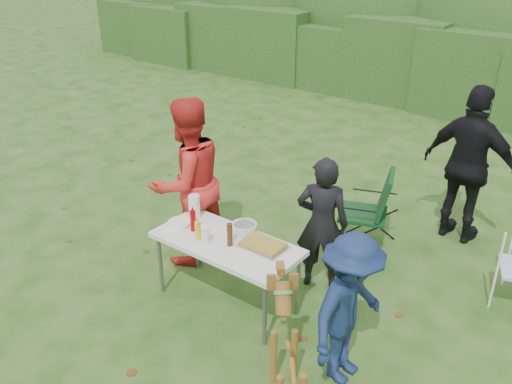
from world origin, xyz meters
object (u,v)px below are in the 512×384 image
Objects in this scene: folding_table at (226,246)px; ketchup_bottle at (193,221)px; person_cook at (322,224)px; child at (349,310)px; person_black_puffy at (470,166)px; camping_chair at (363,209)px; beer_bottle at (230,235)px; dog at (288,360)px; person_red_jacket at (188,182)px; mustard_bottle at (198,231)px; paper_towel_roll at (194,207)px.

ketchup_bottle is at bearing -174.96° from folding_table.
person_cook reaches higher than child.
child reaches higher than ketchup_bottle.
camping_chair is (-0.88, -0.94, -0.47)m from person_black_puffy.
person_cook is 1.03m from beer_bottle.
ketchup_bottle is (-1.65, 0.71, 0.38)m from dog.
folding_table is 6.25× the size of beer_bottle.
dog is (1.24, -0.75, -0.22)m from folding_table.
person_red_jacket is 0.87m from mustard_bottle.
paper_towel_roll is (-1.16, -1.67, 0.36)m from camping_chair.
dog is 1.65m from mustard_bottle.
person_cook is 1.07× the size of child.
child is 1.40m from beer_bottle.
person_black_puffy is (0.87, 1.92, 0.22)m from person_cook.
child is 1.72m from mustard_bottle.
person_cook is at bearing 69.35° from camping_chair.
person_red_jacket is 1.38× the size of child.
dog is (2.15, -1.16, -0.50)m from person_red_jacket.
camping_chair is 5.05× the size of mustard_bottle.
ketchup_bottle is (-0.16, 0.10, 0.01)m from mustard_bottle.
person_cook is 0.77× the size of person_red_jacket.
person_black_puffy is 3.37m from ketchup_bottle.
mustard_bottle is at bearing -42.82° from paper_towel_roll.
child is (1.46, -0.17, 0.02)m from folding_table.
folding_table is at bearing -16.50° from paper_towel_roll.
folding_table is 0.32m from mustard_bottle.
person_black_puffy is 3.38m from mustard_bottle.
child is (2.37, -0.59, -0.27)m from person_red_jacket.
person_red_jacket is at bearing 51.26° from person_black_puffy.
child is (0.88, -1.03, -0.05)m from person_cook.
folding_table is at bearing 68.60° from person_black_puffy.
person_red_jacket is 1.09m from beer_bottle.
camping_chair is at bearing 62.20° from ketchup_bottle.
person_cook is 1.34m from ketchup_bottle.
paper_towel_roll is at bearing 83.42° from child.
person_cook reaches higher than paper_towel_roll.
camping_chair reaches higher than folding_table.
ketchup_bottle is at bearing 88.80° from child.
ketchup_bottle is at bearing 62.76° from person_black_puffy.
person_black_puffy is (2.36, 2.36, 0.01)m from person_red_jacket.
paper_towel_roll is at bearing 163.50° from folding_table.
folding_table is 1.00× the size of person_cook.
mustard_bottle is (-0.83, -0.99, 0.09)m from person_cook.
beer_bottle is at bearing 0.02° from ketchup_bottle.
paper_towel_roll is at bearing 64.19° from person_red_jacket.
person_red_jacket is 3.34m from person_black_puffy.
folding_table is 0.77× the size of person_black_puffy.
mustard_bottle is (-1.71, 0.04, 0.14)m from child.
mustard_bottle reaches higher than folding_table.
person_black_puffy is at bearing -136.50° from person_cook.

